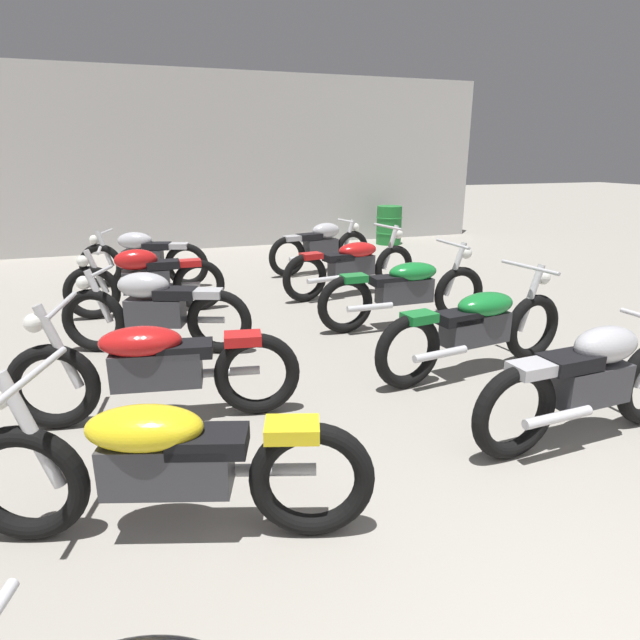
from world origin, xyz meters
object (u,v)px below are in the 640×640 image
Objects in this scene: motorcycle_right_row_4 at (352,264)px; motorcycle_right_row_2 at (477,327)px; motorcycle_left_row_1 at (165,462)px; motorcycle_right_row_5 at (321,246)px; motorcycle_left_row_3 at (155,310)px; oil_drum at (389,225)px; motorcycle_left_row_4 at (145,279)px; motorcycle_right_row_1 at (591,380)px; motorcycle_left_row_5 at (143,257)px; motorcycle_left_row_2 at (155,366)px; motorcycle_right_row_3 at (406,289)px.

motorcycle_right_row_2 is at bearing -90.38° from motorcycle_right_row_4.
motorcycle_left_row_1 is 1.07× the size of motorcycle_right_row_5.
motorcycle_right_row_2 is at bearing -91.44° from motorcycle_right_row_5.
oil_drum is (5.35, 5.46, -0.03)m from motorcycle_left_row_3.
motorcycle_right_row_2 reaches higher than oil_drum.
motorcycle_left_row_1 is 2.47× the size of oil_drum.
motorcycle_left_row_1 and motorcycle_right_row_4 have the same top height.
motorcycle_left_row_4 is 5.18m from motorcycle_right_row_1.
motorcycle_left_row_4 and motorcycle_right_row_1 have the same top height.
motorcycle_left_row_5 is at bearing 89.56° from motorcycle_left_row_4.
motorcycle_right_row_2 is at bearing 0.29° from motorcycle_left_row_2.
oil_drum is at bearing 57.32° from motorcycle_right_row_4.
motorcycle_right_row_4 reaches higher than motorcycle_left_row_3.
motorcycle_left_row_4 is 3.26m from motorcycle_right_row_3.
motorcycle_right_row_5 is at bearing 1.90° from motorcycle_left_row_5.
oil_drum is (2.56, 7.01, -0.03)m from motorcycle_right_row_2.
motorcycle_left_row_2 reaches higher than oil_drum.
motorcycle_right_row_1 is (2.81, -2.86, 0.00)m from motorcycle_left_row_3.
motorcycle_left_row_3 is 0.96× the size of motorcycle_right_row_5.
motorcycle_left_row_5 is (0.01, 1.56, 0.00)m from motorcycle_left_row_4.
motorcycle_left_row_4 reaches higher than oil_drum.
motorcycle_left_row_5 is at bearing 132.95° from motorcycle_right_row_3.
motorcycle_left_row_3 is 0.98× the size of motorcycle_left_row_5.
motorcycle_right_row_1 is at bearing -24.33° from motorcycle_left_row_2.
motorcycle_right_row_5 is 2.30× the size of oil_drum.
motorcycle_right_row_5 is at bearing 63.71° from motorcycle_left_row_1.
motorcycle_left_row_2 is 1.13× the size of motorcycle_left_row_5.
motorcycle_left_row_5 and motorcycle_right_row_5 have the same top height.
motorcycle_left_row_1 is 0.97× the size of motorcycle_right_row_4.
motorcycle_left_row_2 is 3.02m from motorcycle_left_row_4.
motorcycle_left_row_2 and motorcycle_right_row_2 have the same top height.
motorcycle_right_row_1 is (2.84, -5.88, 0.00)m from motorcycle_left_row_5.
motorcycle_right_row_3 reaches higher than motorcycle_right_row_1.
motorcycle_left_row_1 is 5.96m from motorcycle_left_row_5.
motorcycle_left_row_1 reaches higher than motorcycle_right_row_5.
motorcycle_left_row_5 is 0.88× the size of motorcycle_right_row_2.
motorcycle_right_row_4 is 4.71m from oil_drum.
motorcycle_left_row_1 is 2.90m from motorcycle_right_row_1.
motorcycle_right_row_2 and motorcycle_right_row_3 have the same top height.
motorcycle_right_row_1 is 8.70m from oil_drum.
motorcycle_left_row_4 is 0.91× the size of motorcycle_right_row_2.
motorcycle_right_row_3 reaches higher than motorcycle_left_row_5.
motorcycle_left_row_2 and motorcycle_right_row_4 have the same top height.
motorcycle_right_row_3 is at bearing -114.44° from oil_drum.
motorcycle_left_row_1 is at bearing -90.59° from motorcycle_left_row_5.
motorcycle_left_row_1 is at bearing -90.64° from motorcycle_left_row_4.
motorcycle_left_row_2 is 5.54m from motorcycle_right_row_5.
motorcycle_right_row_2 is at bearing -46.77° from motorcycle_left_row_4.
motorcycle_right_row_3 is (0.03, 2.80, -0.01)m from motorcycle_right_row_1.
motorcycle_left_row_1 reaches higher than motorcycle_right_row_1.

